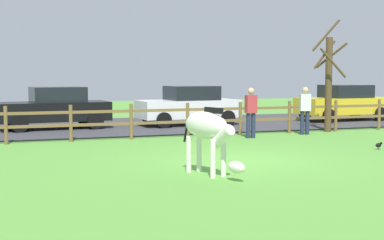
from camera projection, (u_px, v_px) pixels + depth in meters
ground_plane at (239, 160)px, 13.31m from camera, size 60.00×60.00×0.00m
parking_asphalt at (145, 125)px, 22.06m from camera, size 28.00×7.40×0.05m
paddock_fence at (160, 118)px, 17.77m from camera, size 20.96×0.11×1.14m
bare_tree at (329, 79)px, 19.74m from camera, size 1.41×1.42×4.08m
zebra at (208, 131)px, 11.27m from camera, size 0.89×1.87×1.41m
crow_on_grass at (379, 145)px, 15.18m from camera, size 0.21×0.10×0.20m
parked_car_white at (189, 105)px, 21.95m from camera, size 4.11×2.11×1.56m
parked_car_yellow at (343, 102)px, 24.09m from camera, size 4.08×2.05×1.56m
parked_car_black at (55, 107)px, 20.42m from camera, size 4.15×2.19×1.56m
visitor_left_of_tree at (251, 110)px, 17.84m from camera, size 0.37×0.23×1.64m
visitor_right_of_tree at (305, 108)px, 18.87m from camera, size 0.40×0.30×1.64m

